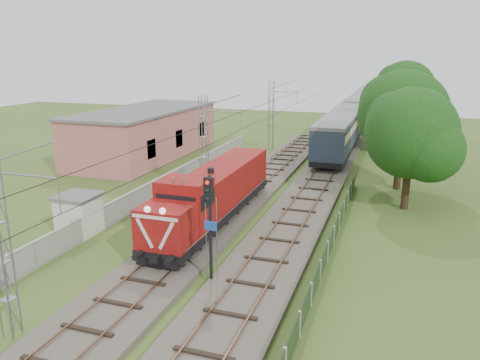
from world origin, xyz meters
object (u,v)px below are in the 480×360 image
(coach_rake, at_px, (360,106))
(signal_post, at_px, (209,211))
(relay_hut, at_px, (79,214))
(locomotive, at_px, (214,193))

(coach_rake, distance_m, signal_post, 59.89)
(coach_rake, height_order, signal_post, signal_post)
(signal_post, xyz_separation_m, relay_hut, (-10.39, 3.71, -2.52))
(locomotive, bearing_deg, coach_rake, 84.50)
(locomotive, xyz_separation_m, coach_rake, (5.00, 51.89, 0.56))
(signal_post, relative_size, relay_hut, 2.17)
(coach_rake, distance_m, relay_hut, 57.51)
(relay_hut, bearing_deg, locomotive, 29.85)
(locomotive, relative_size, signal_post, 2.89)
(locomotive, relative_size, coach_rake, 0.22)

